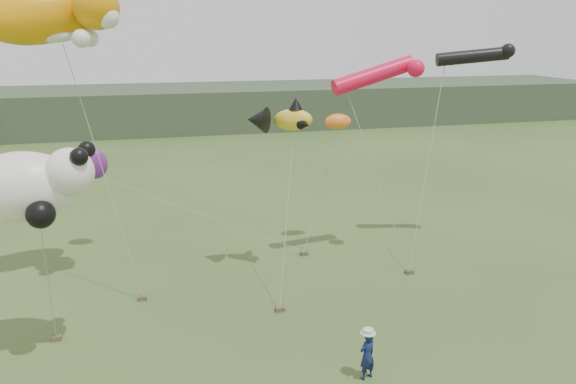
# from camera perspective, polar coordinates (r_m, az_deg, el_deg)

# --- Properties ---
(ground) EXTENTS (120.00, 120.00, 0.00)m
(ground) POSITION_cam_1_polar(r_m,az_deg,el_deg) (16.97, 1.86, -18.16)
(ground) COLOR #385123
(ground) RESTS_ON ground
(headland) EXTENTS (90.00, 13.00, 4.00)m
(headland) POSITION_cam_1_polar(r_m,az_deg,el_deg) (58.67, -13.27, 8.20)
(headland) COLOR #2D3D28
(headland) RESTS_ON ground
(festival_attendant) EXTENTS (0.63, 0.53, 1.47)m
(festival_attendant) POSITION_cam_1_polar(r_m,az_deg,el_deg) (16.62, 8.04, -16.11)
(festival_attendant) COLOR #121B45
(festival_attendant) RESTS_ON ground
(sandbag_anchors) EXTENTS (13.57, 5.17, 0.16)m
(sandbag_anchors) POSITION_cam_1_polar(r_m,az_deg,el_deg) (21.60, -3.99, -9.96)
(sandbag_anchors) COLOR brown
(sandbag_anchors) RESTS_ON ground
(cat_kite) EXTENTS (5.50, 3.30, 2.65)m
(cat_kite) POSITION_cam_1_polar(r_m,az_deg,el_deg) (21.33, -22.44, 16.39)
(cat_kite) COLOR orange
(cat_kite) RESTS_ON ground
(fish_kite) EXTENTS (2.78, 1.82, 1.33)m
(fish_kite) POSITION_cam_1_polar(r_m,az_deg,el_deg) (21.54, -0.85, 7.43)
(fish_kite) COLOR gold
(fish_kite) RESTS_ON ground
(tube_kites) EXTENTS (8.34, 2.39, 1.96)m
(tube_kites) POSITION_cam_1_polar(r_m,az_deg,el_deg) (24.29, 13.50, 12.33)
(tube_kites) COLOR black
(tube_kites) RESTS_ON ground
(panda_kite) EXTENTS (3.53, 2.28, 2.19)m
(panda_kite) POSITION_cam_1_polar(r_m,az_deg,el_deg) (17.17, -24.74, 0.60)
(panda_kite) COLOR white
(panda_kite) RESTS_ON ground
(misc_kites) EXTENTS (11.59, 2.51, 2.72)m
(misc_kites) POSITION_cam_1_polar(r_m,az_deg,el_deg) (24.93, -10.89, 4.31)
(misc_kites) COLOR orange
(misc_kites) RESTS_ON ground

